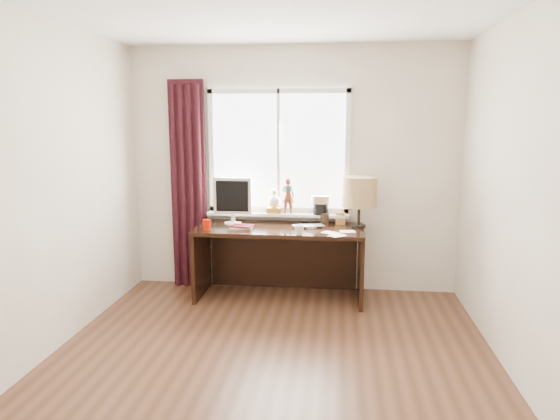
# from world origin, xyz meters

# --- Properties ---
(floor) EXTENTS (3.50, 4.00, 0.00)m
(floor) POSITION_xyz_m (0.00, 0.00, 0.00)
(floor) COLOR brown
(floor) RESTS_ON ground
(wall_back) EXTENTS (3.50, 0.00, 2.60)m
(wall_back) POSITION_xyz_m (0.00, 2.00, 1.30)
(wall_back) COLOR beige
(wall_back) RESTS_ON ground
(wall_front) EXTENTS (3.50, 0.00, 2.60)m
(wall_front) POSITION_xyz_m (0.00, -2.00, 1.30)
(wall_front) COLOR beige
(wall_front) RESTS_ON ground
(wall_left) EXTENTS (0.00, 4.00, 2.60)m
(wall_left) POSITION_xyz_m (-1.75, 0.00, 1.30)
(wall_left) COLOR beige
(wall_left) RESTS_ON ground
(wall_right) EXTENTS (0.00, 4.00, 2.60)m
(wall_right) POSITION_xyz_m (1.75, 0.00, 1.30)
(wall_right) COLOR beige
(wall_right) RESTS_ON ground
(laptop) EXTENTS (0.37, 0.29, 0.03)m
(laptop) POSITION_xyz_m (0.19, 1.66, 0.76)
(laptop) COLOR silver
(laptop) RESTS_ON desk
(mug) EXTENTS (0.13, 0.14, 0.10)m
(mug) POSITION_xyz_m (0.12, 1.33, 0.80)
(mug) COLOR white
(mug) RESTS_ON desk
(red_cup) EXTENTS (0.08, 0.08, 0.11)m
(red_cup) POSITION_xyz_m (-0.80, 1.42, 0.80)
(red_cup) COLOR #9D1300
(red_cup) RESTS_ON desk
(window) EXTENTS (1.52, 0.22, 1.40)m
(window) POSITION_xyz_m (-0.14, 1.95, 1.30)
(window) COLOR white
(window) RESTS_ON ground
(curtain) EXTENTS (0.38, 0.09, 2.25)m
(curtain) POSITION_xyz_m (-1.13, 1.91, 1.12)
(curtain) COLOR black
(curtain) RESTS_ON floor
(desk) EXTENTS (1.70, 0.70, 0.75)m
(desk) POSITION_xyz_m (-0.10, 1.73, 0.51)
(desk) COLOR black
(desk) RESTS_ON floor
(monitor) EXTENTS (0.40, 0.18, 0.49)m
(monitor) POSITION_xyz_m (-0.61, 1.74, 1.03)
(monitor) COLOR beige
(monitor) RESTS_ON desk
(notebook_stack) EXTENTS (0.24, 0.18, 0.03)m
(notebook_stack) POSITION_xyz_m (-0.48, 1.55, 0.77)
(notebook_stack) COLOR beige
(notebook_stack) RESTS_ON desk
(brush_holder) EXTENTS (0.09, 0.09, 0.25)m
(brush_holder) POSITION_xyz_m (0.35, 1.82, 0.81)
(brush_holder) COLOR black
(brush_holder) RESTS_ON desk
(icon_frame) EXTENTS (0.10, 0.03, 0.13)m
(icon_frame) POSITION_xyz_m (0.52, 1.84, 0.81)
(icon_frame) COLOR gold
(icon_frame) RESTS_ON desk
(table_lamp) EXTENTS (0.35, 0.35, 0.52)m
(table_lamp) POSITION_xyz_m (0.70, 1.71, 1.11)
(table_lamp) COLOR black
(table_lamp) RESTS_ON desk
(loose_papers) EXTENTS (0.35, 0.34, 0.00)m
(loose_papers) POSITION_xyz_m (0.50, 1.43, 0.75)
(loose_papers) COLOR white
(loose_papers) RESTS_ON desk
(desk_cables) EXTENTS (0.19, 0.40, 0.01)m
(desk_cables) POSITION_xyz_m (0.12, 1.66, 0.75)
(desk_cables) COLOR black
(desk_cables) RESTS_ON desk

